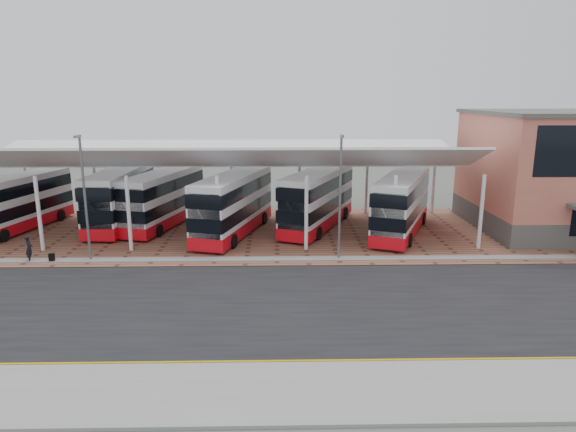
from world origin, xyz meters
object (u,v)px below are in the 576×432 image
bus_2 (164,199)px  bus_5 (402,205)px  pedestrian (29,248)px  bus_4 (318,199)px  bus_1 (121,198)px  bus_0 (19,203)px  bus_3 (234,205)px

bus_2 → bus_5: bus_5 is taller
bus_5 → pedestrian: bearing=-142.6°
bus_2 → bus_5: bearing=5.8°
bus_2 → bus_4: (12.42, -0.94, 0.09)m
bus_2 → bus_5: (18.65, -2.91, 0.06)m
bus_1 → bus_0: bearing=-168.4°
bus_4 → bus_5: (6.22, -1.97, -0.04)m
bus_0 → bus_2: 11.09m
bus_2 → bus_4: bearing=10.3°
bus_5 → bus_0: bearing=-159.9°
bus_1 → bus_3: size_ratio=0.98×
bus_0 → bus_5: bearing=9.4°
bus_0 → bus_1: size_ratio=0.96×
bus_1 → bus_5: size_ratio=1.01×
bus_1 → bus_2: size_ratio=1.02×
bus_3 → bus_5: bus_3 is taller
pedestrian → bus_4: bearing=-87.0°
bus_1 → bus_4: bearing=-1.7°
pedestrian → bus_5: bearing=-96.4°
pedestrian → bus_0: bearing=8.3°
bus_3 → bus_5: bearing=15.7°
bus_1 → bus_5: bearing=-5.7°
bus_2 → bus_3: bearing=-11.1°
bus_3 → bus_5: (12.75, -0.07, -0.04)m
bus_2 → bus_3: size_ratio=0.96×
bus_4 → pedestrian: 20.82m
bus_4 → pedestrian: bus_4 is taller
bus_0 → bus_5: size_ratio=0.97×
bus_1 → pedestrian: bus_1 is taller
bus_0 → bus_5: bus_5 is taller
bus_0 → bus_1: bearing=22.3°
bus_3 → bus_4: bus_3 is taller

